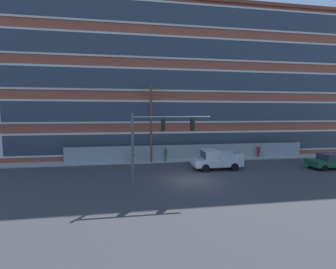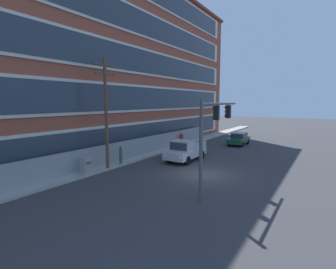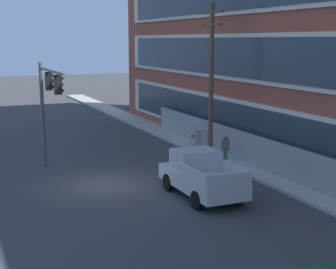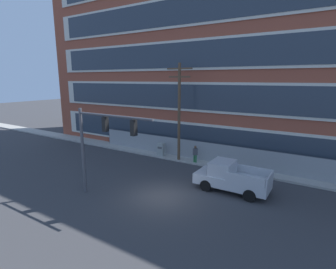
% 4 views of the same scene
% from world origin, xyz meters
% --- Properties ---
extents(ground_plane, '(160.00, 160.00, 0.00)m').
position_xyz_m(ground_plane, '(0.00, 0.00, 0.00)').
color(ground_plane, '#38383A').
extents(sidewalk_building_side, '(80.00, 1.95, 0.16)m').
position_xyz_m(sidewalk_building_side, '(0.00, 7.90, 0.08)').
color(sidewalk_building_side, '#9E9B93').
rests_on(sidewalk_building_side, ground).
extents(brick_mill_building, '(49.19, 11.44, 19.39)m').
position_xyz_m(brick_mill_building, '(2.30, 14.30, 9.71)').
color(brick_mill_building, brown).
rests_on(brick_mill_building, ground).
extents(chain_link_fence, '(29.64, 0.06, 1.91)m').
position_xyz_m(chain_link_fence, '(2.12, 8.18, 0.97)').
color(chain_link_fence, gray).
rests_on(chain_link_fence, ground).
extents(traffic_signal_mast, '(5.82, 0.43, 5.72)m').
position_xyz_m(traffic_signal_mast, '(-3.17, -2.08, 4.09)').
color(traffic_signal_mast, '#4C4C51').
rests_on(traffic_signal_mast, ground).
extents(pickup_truck_silver, '(5.01, 2.19, 2.01)m').
position_xyz_m(pickup_truck_silver, '(3.41, 3.32, 0.95)').
color(pickup_truck_silver, '#B2B5BA').
rests_on(pickup_truck_silver, ground).
extents(sedan_dark_green, '(4.30, 1.90, 1.56)m').
position_xyz_m(sedan_dark_green, '(15.15, 1.75, 0.80)').
color(sedan_dark_green, '#194C2D').
rests_on(sedan_dark_green, ground).
extents(utility_pole_near_corner, '(2.47, 0.26, 8.92)m').
position_xyz_m(utility_pole_near_corner, '(-2.85, 7.16, 4.93)').
color(utility_pole_near_corner, brown).
rests_on(utility_pole_near_corner, ground).
extents(electrical_cabinet, '(0.69, 0.48, 1.44)m').
position_xyz_m(electrical_cabinet, '(-4.91, 7.29, 0.72)').
color(electrical_cabinet, '#939993').
rests_on(electrical_cabinet, ground).
extents(pedestrian_near_cabinet, '(0.46, 0.44, 1.69)m').
position_xyz_m(pedestrian_near_cabinet, '(10.76, 7.79, 0.97)').
color(pedestrian_near_cabinet, maroon).
rests_on(pedestrian_near_cabinet, ground).
extents(pedestrian_by_fence, '(0.45, 0.46, 1.69)m').
position_xyz_m(pedestrian_by_fence, '(-1.19, 7.23, 0.97)').
color(pedestrian_by_fence, '#236B38').
rests_on(pedestrian_by_fence, ground).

